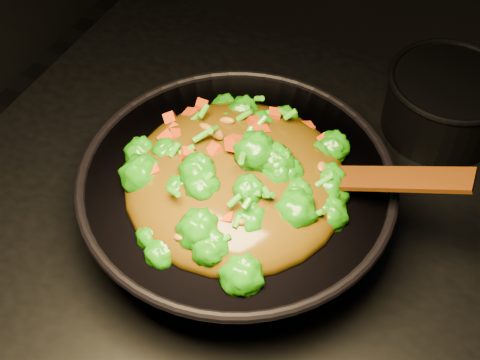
% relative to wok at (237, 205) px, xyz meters
% --- Properties ---
extents(wok, '(0.57, 0.57, 0.12)m').
position_rel_wok_xyz_m(wok, '(0.00, 0.00, 0.00)').
color(wok, black).
rests_on(wok, stovetop).
extents(stir_fry, '(0.31, 0.31, 0.11)m').
position_rel_wok_xyz_m(stir_fry, '(0.00, -0.01, 0.11)').
color(stir_fry, '#1D7A08').
rests_on(stir_fry, wok).
extents(spatula, '(0.25, 0.06, 0.11)m').
position_rel_wok_xyz_m(spatula, '(0.17, 0.04, 0.10)').
color(spatula, '#381307').
rests_on(spatula, wok).
extents(back_pot, '(0.21, 0.21, 0.11)m').
position_rel_wok_xyz_m(back_pot, '(0.21, 0.35, -0.00)').
color(back_pot, black).
rests_on(back_pot, stovetop).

